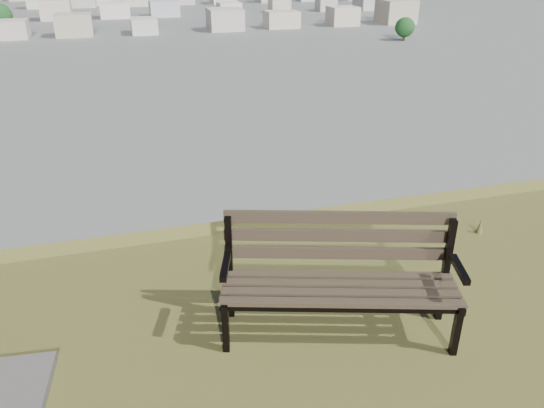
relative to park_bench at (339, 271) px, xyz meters
name	(u,v)px	position (x,y,z in m)	size (l,w,h in m)	color
park_bench	(339,271)	(0.00, 0.00, 0.00)	(2.01, 1.16, 1.01)	#3D3123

